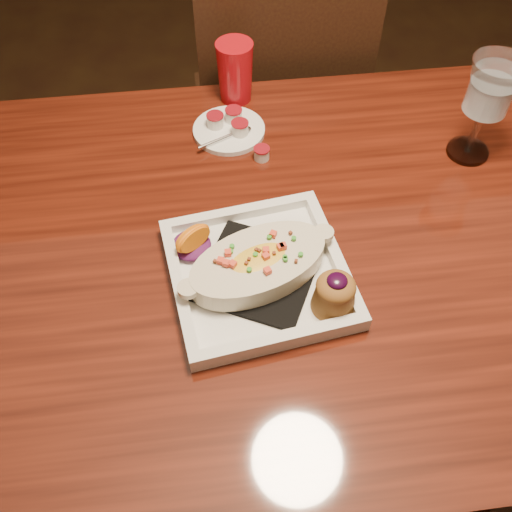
{
  "coord_description": "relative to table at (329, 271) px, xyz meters",
  "views": [
    {
      "loc": [
        -0.21,
        -0.59,
        1.5
      ],
      "look_at": [
        -0.14,
        -0.04,
        0.77
      ],
      "focal_mm": 40.0,
      "sensor_mm": 36.0,
      "label": 1
    }
  ],
  "objects": [
    {
      "name": "creamer_loose",
      "position": [
        -0.1,
        0.21,
        0.11
      ],
      "size": [
        0.03,
        0.03,
        0.02
      ],
      "color": "silver",
      "rests_on": "table"
    },
    {
      "name": "red_tumbler",
      "position": [
        -0.13,
        0.4,
        0.16
      ],
      "size": [
        0.08,
        0.08,
        0.13
      ],
      "primitive_type": "cone",
      "color": "red",
      "rests_on": "table"
    },
    {
      "name": "goblet",
      "position": [
        0.3,
        0.18,
        0.23
      ],
      "size": [
        0.1,
        0.1,
        0.2
      ],
      "color": "silver",
      "rests_on": "table"
    },
    {
      "name": "saucer",
      "position": [
        -0.15,
        0.29,
        0.11
      ],
      "size": [
        0.14,
        0.14,
        0.1
      ],
      "color": "white",
      "rests_on": "table"
    },
    {
      "name": "floor",
      "position": [
        0.0,
        0.0,
        -0.65
      ],
      "size": [
        7.0,
        7.0,
        0.0
      ],
      "primitive_type": "plane",
      "color": "black",
      "rests_on": "ground"
    },
    {
      "name": "chair_far",
      "position": [
        -0.0,
        0.63,
        -0.15
      ],
      "size": [
        0.42,
        0.42,
        0.93
      ],
      "rotation": [
        0.0,
        0.0,
        3.14
      ],
      "color": "black",
      "rests_on": "floor"
    },
    {
      "name": "table",
      "position": [
        0.0,
        0.0,
        0.0
      ],
      "size": [
        1.5,
        0.9,
        0.75
      ],
      "color": "#611C0D",
      "rests_on": "floor"
    },
    {
      "name": "plate",
      "position": [
        -0.13,
        -0.07,
        0.13
      ],
      "size": [
        0.31,
        0.31,
        0.08
      ],
      "rotation": [
        0.0,
        0.0,
        0.14
      ],
      "color": "white",
      "rests_on": "table"
    }
  ]
}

